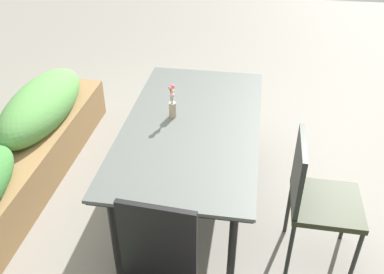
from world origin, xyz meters
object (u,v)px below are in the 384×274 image
Objects in this scene: chair_near_left at (315,195)px; dining_table at (192,130)px; flower_vase at (172,104)px; planter_box at (10,164)px.

dining_table is at bearing -114.17° from chair_near_left.
flower_vase is at bearing 66.08° from dining_table.
flower_vase is (0.07, 0.15, 0.16)m from dining_table.
dining_table is 0.23m from flower_vase.
flower_vase is at bearing -81.27° from planter_box.
chair_near_left is 1.15m from flower_vase.
planter_box is (0.27, 2.27, -0.23)m from chair_near_left.
dining_table is 1.87× the size of chair_near_left.
flower_vase is 1.39m from planter_box.
planter_box is at bearing 98.73° from flower_vase.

